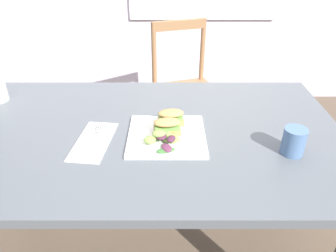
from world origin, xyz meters
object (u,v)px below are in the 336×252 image
at_px(plate_lunch, 168,136).
at_px(cup_extra_side, 295,142).
at_px(sandwich_half_front, 168,126).
at_px(sandwich_half_back, 172,117).
at_px(chair_wooden_far, 186,90).
at_px(fork_on_napkin, 96,137).
at_px(dining_table, 145,156).

bearing_deg(plate_lunch, cup_extra_side, -13.24).
relative_size(sandwich_half_front, sandwich_half_back, 1.00).
xyz_separation_m(chair_wooden_far, fork_on_napkin, (-0.36, -1.03, 0.30)).
distance_m(chair_wooden_far, fork_on_napkin, 1.14).
bearing_deg(plate_lunch, dining_table, 151.92).
relative_size(chair_wooden_far, plate_lunch, 3.30).
bearing_deg(fork_on_napkin, dining_table, 20.41).
height_order(plate_lunch, sandwich_half_back, sandwich_half_back).
distance_m(sandwich_half_back, fork_on_napkin, 0.28).
xyz_separation_m(dining_table, cup_extra_side, (0.49, -0.14, 0.16)).
distance_m(chair_wooden_far, sandwich_half_back, 1.01).
relative_size(chair_wooden_far, cup_extra_side, 9.74).
relative_size(dining_table, sandwich_half_back, 14.83).
relative_size(sandwich_half_back, cup_extra_side, 1.09).
relative_size(plate_lunch, sandwich_half_back, 2.72).
height_order(chair_wooden_far, plate_lunch, chair_wooden_far).
xyz_separation_m(dining_table, fork_on_napkin, (-0.16, -0.06, 0.12)).
bearing_deg(dining_table, plate_lunch, -28.08).
bearing_deg(sandwich_half_front, dining_table, 156.80).
bearing_deg(dining_table, sandwich_half_back, 13.83).
bearing_deg(sandwich_half_front, plate_lunch, -96.71).
distance_m(dining_table, sandwich_half_front, 0.18).
distance_m(plate_lunch, sandwich_half_back, 0.08).
bearing_deg(dining_table, cup_extra_side, -16.14).
relative_size(sandwich_half_front, fork_on_napkin, 0.52).
bearing_deg(sandwich_half_back, sandwich_half_front, -102.30).
bearing_deg(cup_extra_side, sandwich_half_back, 156.55).
distance_m(dining_table, chair_wooden_far, 1.01).
height_order(fork_on_napkin, cup_extra_side, cup_extra_side).
bearing_deg(plate_lunch, sandwich_half_back, 78.37).
distance_m(chair_wooden_far, sandwich_half_front, 1.07).
height_order(sandwich_half_back, fork_on_napkin, sandwich_half_back).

